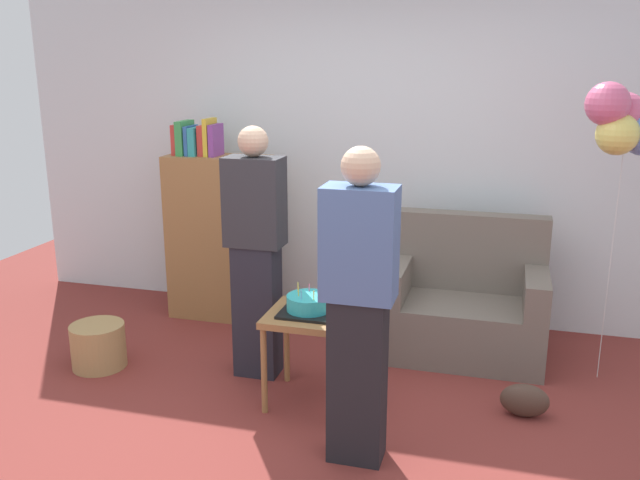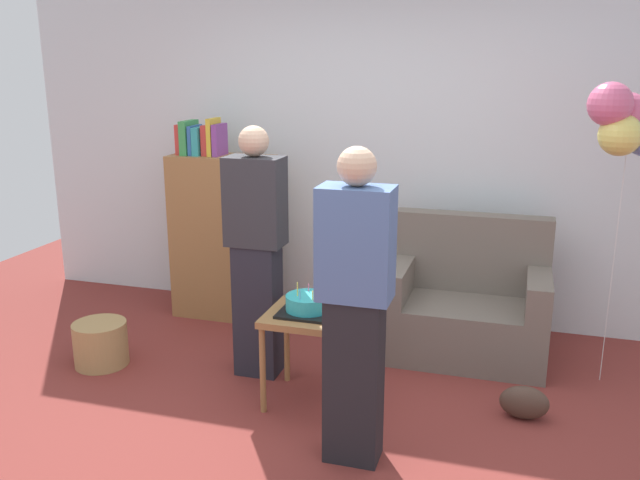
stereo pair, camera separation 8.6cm
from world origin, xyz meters
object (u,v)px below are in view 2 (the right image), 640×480
at_px(bookshelf, 223,233).
at_px(wicker_basket, 101,344).
at_px(birthday_cake, 308,304).
at_px(balloon_bunch, 627,122).
at_px(person_holding_cake, 355,308).
at_px(side_table, 308,326).
at_px(person_blowing_candles, 256,252).
at_px(handbag, 524,402).
at_px(couch, 466,307).

height_order(bookshelf, wicker_basket, bookshelf).
bearing_deg(birthday_cake, bookshelf, 132.55).
height_order(birthday_cake, balloon_bunch, balloon_bunch).
bearing_deg(birthday_cake, person_holding_cake, -51.30).
bearing_deg(side_table, wicker_basket, 177.35).
distance_m(bookshelf, person_blowing_candles, 1.13).
bearing_deg(handbag, balloon_bunch, 53.48).
xyz_separation_m(bookshelf, handbag, (2.35, -1.03, -0.58)).
height_order(person_holding_cake, wicker_basket, person_holding_cake).
height_order(birthday_cake, person_blowing_candles, person_blowing_candles).
relative_size(side_table, birthday_cake, 1.79).
height_order(side_table, person_blowing_candles, person_blowing_candles).
xyz_separation_m(person_blowing_candles, person_holding_cake, (0.84, -0.78, 0.00)).
bearing_deg(handbag, side_table, -173.08).
distance_m(bookshelf, birthday_cake, 1.61).
distance_m(couch, birthday_cake, 1.33).
bearing_deg(wicker_basket, person_holding_cake, -16.92).
relative_size(couch, bookshelf, 0.69).
bearing_deg(bookshelf, couch, -5.67).
height_order(side_table, balloon_bunch, balloon_bunch).
distance_m(bookshelf, balloon_bunch, 3.00).
bearing_deg(balloon_bunch, person_holding_cake, -135.65).
bearing_deg(person_holding_cake, handbag, -112.51).
bearing_deg(birthday_cake, person_blowing_candles, 147.60).
bearing_deg(side_table, couch, 49.47).
relative_size(birthday_cake, balloon_bunch, 0.17).
relative_size(wicker_basket, balloon_bunch, 0.19).
distance_m(person_holding_cake, wicker_basket, 2.11).
bearing_deg(couch, person_blowing_candles, -150.64).
distance_m(side_table, handbag, 1.33).
height_order(birthday_cake, wicker_basket, birthday_cake).
height_order(bookshelf, person_blowing_candles, person_blowing_candles).
bearing_deg(birthday_cake, balloon_bunch, 23.96).
xyz_separation_m(birthday_cake, handbag, (1.26, 0.15, -0.52)).
xyz_separation_m(couch, handbag, (0.42, -0.84, -0.24)).
bearing_deg(balloon_bunch, bookshelf, 171.46).
xyz_separation_m(couch, person_blowing_candles, (-1.28, -0.72, 0.49)).
bearing_deg(person_blowing_candles, side_table, -23.38).
xyz_separation_m(person_blowing_candles, wicker_basket, (-1.07, -0.20, -0.68)).
bearing_deg(wicker_basket, handbag, 1.74).
bearing_deg(birthday_cake, couch, 49.47).
bearing_deg(handbag, birthday_cake, -173.08).
relative_size(couch, person_blowing_candles, 0.67).
distance_m(side_table, balloon_bunch, 2.21).
xyz_separation_m(couch, balloon_bunch, (0.87, -0.23, 1.32)).
height_order(bookshelf, side_table, bookshelf).
bearing_deg(couch, handbag, -63.53).
distance_m(birthday_cake, person_holding_cake, 0.69).
xyz_separation_m(side_table, person_blowing_candles, (-0.43, 0.27, 0.35)).
relative_size(side_table, person_blowing_candles, 0.35).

